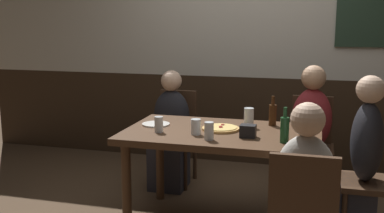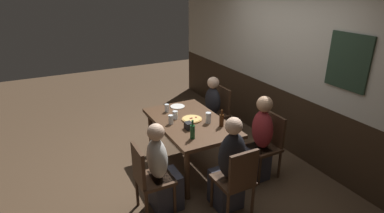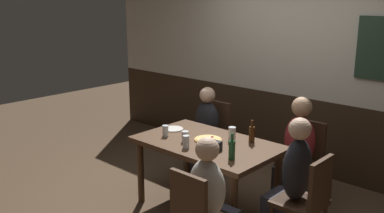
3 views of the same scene
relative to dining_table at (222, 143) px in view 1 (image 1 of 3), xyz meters
The scene contains 18 objects.
wall_back 1.77m from the dining_table, 89.74° to the left, with size 6.40×0.13×2.60m.
dining_table is the anchor object (origin of this frame).
chair_left_far 1.08m from the dining_table, 126.50° to the left, with size 0.40×0.40×0.88m.
chair_right_far 1.08m from the dining_table, 53.50° to the left, with size 0.40×0.40×0.88m.
chair_head_east 1.15m from the dining_table, ahead, with size 0.40×0.40×0.88m.
person_left_far 0.96m from the dining_table, 132.45° to the left, with size 0.34×0.37×1.10m.
person_right_near 0.96m from the dining_table, 47.58° to the right, with size 0.34×0.37×1.12m.
person_right_far 0.96m from the dining_table, 47.69° to the left, with size 0.34×0.37×1.18m.
person_head_east 0.99m from the dining_table, ahead, with size 0.37×0.34×1.19m.
pizza 0.11m from the dining_table, 115.33° to the left, with size 0.28×0.28×0.03m.
pint_glass_stout 0.26m from the dining_table, 135.86° to the right, with size 0.07×0.07×0.11m.
highball_clear 0.30m from the dining_table, 47.08° to the left, with size 0.08×0.08×0.15m.
pint_glass_amber 0.31m from the dining_table, 96.65° to the right, with size 0.07×0.07×0.13m.
tumbler_short 0.49m from the dining_table, 160.14° to the right, with size 0.06×0.06×0.12m.
beer_bottle_green 0.55m from the dining_table, 24.07° to the right, with size 0.06×0.06×0.24m.
beer_bottle_brown 0.48m from the dining_table, 39.90° to the left, with size 0.06×0.06×0.23m.
plate_white_large 0.56m from the dining_table, behind, with size 0.22×0.22×0.01m, color white.
condiment_caddy 0.29m from the dining_table, 31.85° to the right, with size 0.11×0.09×0.09m, color black.
Camera 1 is at (0.69, -3.33, 1.56)m, focal length 43.62 mm.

